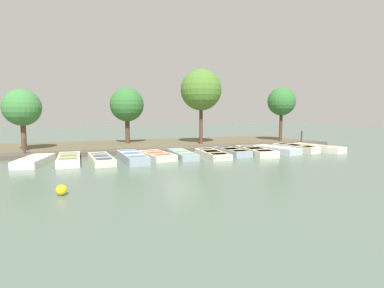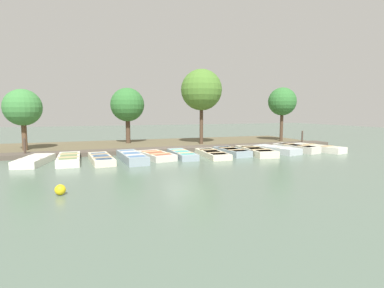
# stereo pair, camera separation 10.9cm
# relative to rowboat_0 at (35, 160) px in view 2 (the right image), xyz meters

# --- Properties ---
(ground_plane) EXTENTS (80.00, 80.00, 0.00)m
(ground_plane) POSITION_rel_rowboat_0_xyz_m (-1.00, 8.14, -0.18)
(ground_plane) COLOR #566B5B
(shore_bank) EXTENTS (8.00, 24.00, 0.12)m
(shore_bank) POSITION_rel_rowboat_0_xyz_m (-6.00, 8.14, -0.12)
(shore_bank) COLOR brown
(shore_bank) RESTS_ON ground_plane
(dock_walkway) EXTENTS (1.41, 23.65, 0.25)m
(dock_walkway) POSITION_rel_rowboat_0_xyz_m (-2.36, 8.14, -0.05)
(dock_walkway) COLOR #51473D
(dock_walkway) RESTS_ON ground_plane
(rowboat_0) EXTENTS (3.08, 1.70, 0.37)m
(rowboat_0) POSITION_rel_rowboat_0_xyz_m (0.00, 0.00, 0.00)
(rowboat_0) COLOR silver
(rowboat_0) RESTS_ON ground_plane
(rowboat_1) EXTENTS (3.31, 1.09, 0.39)m
(rowboat_1) POSITION_rel_rowboat_0_xyz_m (0.12, 1.58, 0.01)
(rowboat_1) COLOR silver
(rowboat_1) RESTS_ON ground_plane
(rowboat_2) EXTENTS (3.44, 1.27, 0.34)m
(rowboat_2) POSITION_rel_rowboat_0_xyz_m (0.43, 3.14, -0.01)
(rowboat_2) COLOR beige
(rowboat_2) RESTS_ON ground_plane
(rowboat_3) EXTENTS (3.60, 1.27, 0.44)m
(rowboat_3) POSITION_rel_rowboat_0_xyz_m (0.68, 4.68, 0.04)
(rowboat_3) COLOR #8C9EA8
(rowboat_3) RESTS_ON ground_plane
(rowboat_4) EXTENTS (2.96, 1.77, 0.36)m
(rowboat_4) POSITION_rel_rowboat_0_xyz_m (0.30, 6.07, -0.00)
(rowboat_4) COLOR beige
(rowboat_4) RESTS_ON ground_plane
(rowboat_5) EXTENTS (3.20, 0.98, 0.36)m
(rowboat_5) POSITION_rel_rowboat_0_xyz_m (0.31, 7.57, -0.01)
(rowboat_5) COLOR #8C9EA8
(rowboat_5) RESTS_ON ground_plane
(rowboat_6) EXTENTS (3.39, 1.27, 0.33)m
(rowboat_6) POSITION_rel_rowboat_0_xyz_m (0.58, 9.32, -0.02)
(rowboat_6) COLOR beige
(rowboat_6) RESTS_ON ground_plane
(rowboat_7) EXTENTS (2.97, 1.27, 0.38)m
(rowboat_7) POSITION_rel_rowboat_0_xyz_m (0.30, 10.72, 0.01)
(rowboat_7) COLOR #8C9EA8
(rowboat_7) RESTS_ON ground_plane
(rowboat_8) EXTENTS (3.57, 1.50, 0.40)m
(rowboat_8) POSITION_rel_rowboat_0_xyz_m (0.68, 12.16, 0.02)
(rowboat_8) COLOR beige
(rowboat_8) RESTS_ON ground_plane
(rowboat_9) EXTENTS (3.27, 1.85, 0.40)m
(rowboat_9) POSITION_rel_rowboat_0_xyz_m (0.43, 13.81, 0.02)
(rowboat_9) COLOR #B2BCC1
(rowboat_9) RESTS_ON ground_plane
(rowboat_10) EXTENTS (3.20, 1.66, 0.44)m
(rowboat_10) POSITION_rel_rowboat_0_xyz_m (0.35, 15.37, 0.04)
(rowboat_10) COLOR beige
(rowboat_10) RESTS_ON ground_plane
(rowboat_11) EXTENTS (3.61, 1.83, 0.40)m
(rowboat_11) POSITION_rel_rowboat_0_xyz_m (0.66, 16.88, 0.02)
(rowboat_11) COLOR silver
(rowboat_11) RESTS_ON ground_plane
(mooring_post_near) EXTENTS (0.12, 0.12, 1.14)m
(mooring_post_near) POSITION_rel_rowboat_0_xyz_m (-2.42, -0.83, 0.39)
(mooring_post_near) COLOR #47382D
(mooring_post_near) RESTS_ON ground_plane
(mooring_post_far) EXTENTS (0.12, 0.12, 1.14)m
(mooring_post_far) POSITION_rel_rowboat_0_xyz_m (-2.42, 18.14, 0.39)
(mooring_post_far) COLOR #47382D
(mooring_post_far) RESTS_ON ground_plane
(buoy) EXTENTS (0.33, 0.33, 0.33)m
(buoy) POSITION_rel_rowboat_0_xyz_m (6.45, 1.65, -0.01)
(buoy) COLOR yellow
(buoy) RESTS_ON ground_plane
(park_tree_far_left) EXTENTS (2.31, 2.31, 4.01)m
(park_tree_far_left) POSITION_rel_rowboat_0_xyz_m (-5.03, -1.27, 2.64)
(park_tree_far_left) COLOR brown
(park_tree_far_left) RESTS_ON ground_plane
(park_tree_left) EXTENTS (2.59, 2.59, 4.42)m
(park_tree_left) POSITION_rel_rowboat_0_xyz_m (-7.31, 5.54, 2.91)
(park_tree_left) COLOR #4C3828
(park_tree_left) RESTS_ON ground_plane
(park_tree_center) EXTENTS (3.10, 3.10, 5.77)m
(park_tree_center) POSITION_rel_rowboat_0_xyz_m (-4.89, 10.76, 4.02)
(park_tree_center) COLOR #4C3828
(park_tree_center) RESTS_ON ground_plane
(park_tree_right) EXTENTS (2.31, 2.31, 4.58)m
(park_tree_right) POSITION_rel_rowboat_0_xyz_m (-4.77, 17.93, 3.22)
(park_tree_right) COLOR #4C3828
(park_tree_right) RESTS_ON ground_plane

